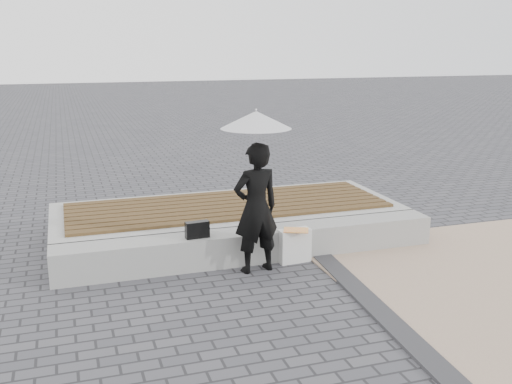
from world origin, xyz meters
TOP-DOWN VIEW (x-y plane):
  - ground at (0.00, 0.00)m, footprint 80.00×80.00m
  - edging_band at (0.75, -0.50)m, footprint 0.61×5.20m
  - seating_ledge at (0.00, 1.60)m, footprint 5.00×0.45m
  - timber_platform at (0.00, 2.80)m, footprint 5.00×2.00m
  - timber_decking at (0.00, 2.80)m, footprint 4.60×1.60m
  - woman at (-0.09, 1.21)m, footprint 0.64×0.47m
  - parasol at (-0.09, 1.21)m, footprint 0.83×0.83m
  - handbag at (-0.75, 1.52)m, footprint 0.30×0.13m
  - canvas_tote at (0.48, 1.36)m, footprint 0.43×0.21m
  - magazine at (0.48, 1.31)m, footprint 0.37×0.33m

SIDE VIEW (x-z plane):
  - ground at x=0.00m, z-range 0.00..0.00m
  - edging_band at x=0.75m, z-range 0.00..0.04m
  - seating_ledge at x=0.00m, z-range 0.00..0.40m
  - timber_platform at x=0.00m, z-range 0.00..0.40m
  - canvas_tote at x=0.48m, z-range 0.00..0.43m
  - timber_decking at x=0.00m, z-range 0.40..0.44m
  - magazine at x=0.48m, z-range 0.43..0.44m
  - handbag at x=-0.75m, z-range 0.40..0.61m
  - woman at x=-0.09m, z-range 0.00..1.60m
  - parasol at x=-0.09m, z-range 1.33..2.39m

